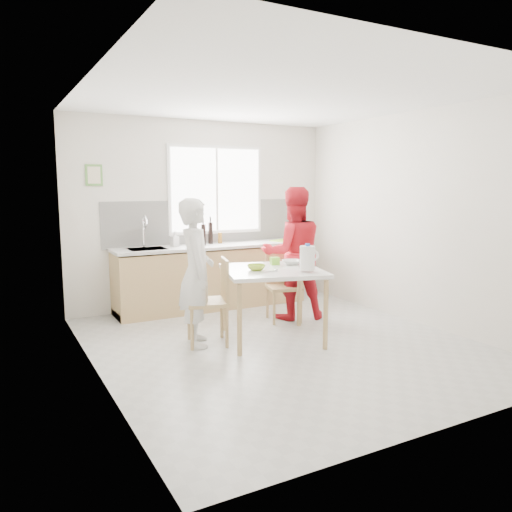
% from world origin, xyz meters
% --- Properties ---
extents(ground, '(4.50, 4.50, 0.00)m').
position_xyz_m(ground, '(0.00, 0.00, 0.00)').
color(ground, '#B7B7B2').
rests_on(ground, ground).
extents(room_shell, '(4.50, 4.50, 4.50)m').
position_xyz_m(room_shell, '(0.00, 0.00, 1.64)').
color(room_shell, silver).
rests_on(room_shell, ground).
extents(window, '(1.50, 0.06, 1.30)m').
position_xyz_m(window, '(0.20, 2.23, 1.70)').
color(window, white).
rests_on(window, room_shell).
extents(backsplash, '(3.00, 0.02, 0.65)m').
position_xyz_m(backsplash, '(0.00, 2.24, 1.23)').
color(backsplash, white).
rests_on(backsplash, room_shell).
extents(picture_frame, '(0.22, 0.03, 0.28)m').
position_xyz_m(picture_frame, '(-1.55, 2.23, 1.90)').
color(picture_frame, '#5E9C47').
rests_on(picture_frame, room_shell).
extents(kitchen_counter, '(2.84, 0.64, 1.37)m').
position_xyz_m(kitchen_counter, '(-0.00, 1.95, 0.42)').
color(kitchen_counter, tan).
rests_on(kitchen_counter, ground).
extents(dining_table, '(1.33, 1.33, 0.83)m').
position_xyz_m(dining_table, '(-0.01, 0.21, 0.74)').
color(dining_table, silver).
rests_on(dining_table, ground).
extents(chair_left, '(0.55, 0.55, 0.96)m').
position_xyz_m(chair_left, '(-0.66, 0.39, 0.53)').
color(chair_left, tan).
rests_on(chair_left, ground).
extents(chair_far, '(0.51, 0.51, 0.90)m').
position_xyz_m(chair_far, '(0.55, 0.90, 0.49)').
color(chair_far, tan).
rests_on(chair_far, ground).
extents(person_white, '(0.54, 0.68, 1.63)m').
position_xyz_m(person_white, '(-0.84, 0.44, 0.82)').
color(person_white, silver).
rests_on(person_white, ground).
extents(person_red, '(1.00, 0.87, 1.75)m').
position_xyz_m(person_red, '(0.71, 0.89, 0.87)').
color(person_red, red).
rests_on(person_red, ground).
extents(bowl_green, '(0.25, 0.25, 0.06)m').
position_xyz_m(bowl_green, '(-0.22, 0.21, 0.86)').
color(bowl_green, '#99BD2B').
rests_on(bowl_green, dining_table).
extents(bowl_white, '(0.28, 0.28, 0.06)m').
position_xyz_m(bowl_white, '(0.35, 0.37, 0.85)').
color(bowl_white, silver).
rests_on(bowl_white, dining_table).
extents(milk_jug, '(0.23, 0.16, 0.29)m').
position_xyz_m(milk_jug, '(0.23, -0.15, 0.98)').
color(milk_jug, white).
rests_on(milk_jug, dining_table).
extents(green_box, '(0.12, 0.12, 0.09)m').
position_xyz_m(green_box, '(0.16, 0.45, 0.87)').
color(green_box, '#78CC2F').
rests_on(green_box, dining_table).
extents(spoon, '(0.16, 0.02, 0.01)m').
position_xyz_m(spoon, '(-0.15, 0.02, 0.84)').
color(spoon, '#A5A5AA').
rests_on(spoon, dining_table).
extents(cutting_board, '(0.42, 0.36, 0.01)m').
position_xyz_m(cutting_board, '(1.17, 1.91, 0.93)').
color(cutting_board, '#98D731').
rests_on(cutting_board, kitchen_counter).
extents(wine_bottle_a, '(0.07, 0.07, 0.32)m').
position_xyz_m(wine_bottle_a, '(0.03, 2.07, 1.08)').
color(wine_bottle_a, black).
rests_on(wine_bottle_a, kitchen_counter).
extents(wine_bottle_b, '(0.07, 0.07, 0.30)m').
position_xyz_m(wine_bottle_b, '(-0.11, 2.00, 1.07)').
color(wine_bottle_b, black).
rests_on(wine_bottle_b, kitchen_counter).
extents(jar_amber, '(0.06, 0.06, 0.16)m').
position_xyz_m(jar_amber, '(0.17, 2.05, 1.00)').
color(jar_amber, brown).
rests_on(jar_amber, kitchen_counter).
extents(soap_bottle, '(0.11, 0.12, 0.21)m').
position_xyz_m(soap_bottle, '(-0.54, 2.02, 1.03)').
color(soap_bottle, '#999999').
rests_on(soap_bottle, kitchen_counter).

